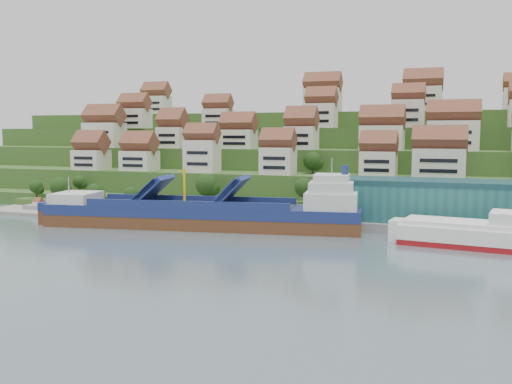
% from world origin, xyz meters
% --- Properties ---
extents(ground, '(300.00, 300.00, 0.00)m').
position_xyz_m(ground, '(0.00, 0.00, 0.00)').
color(ground, slate).
rests_on(ground, ground).
extents(quay, '(180.00, 14.00, 2.20)m').
position_xyz_m(quay, '(20.00, 15.00, 1.10)').
color(quay, gray).
rests_on(quay, ground).
extents(pebble_beach, '(45.00, 20.00, 1.00)m').
position_xyz_m(pebble_beach, '(-58.00, 12.00, 0.50)').
color(pebble_beach, gray).
rests_on(pebble_beach, ground).
extents(hillside, '(260.00, 128.00, 31.00)m').
position_xyz_m(hillside, '(0.00, 103.55, 10.66)').
color(hillside, '#2D4C1E').
rests_on(hillside, ground).
extents(hillside_village, '(155.17, 63.50, 28.76)m').
position_xyz_m(hillside_village, '(0.82, 60.51, 24.28)').
color(hillside_village, silver).
rests_on(hillside_village, ground).
extents(hillside_trees, '(145.98, 62.54, 28.84)m').
position_xyz_m(hillside_trees, '(-13.39, 39.75, 14.31)').
color(hillside_trees, '#204115').
rests_on(hillside_trees, ground).
extents(warehouse, '(60.00, 15.00, 10.00)m').
position_xyz_m(warehouse, '(52.00, 17.00, 7.20)').
color(warehouse, '#246361').
rests_on(warehouse, quay).
extents(flagpole, '(1.28, 0.16, 8.00)m').
position_xyz_m(flagpole, '(18.11, 10.00, 6.88)').
color(flagpole, gray).
rests_on(flagpole, quay).
extents(beach_huts, '(14.40, 3.70, 2.20)m').
position_xyz_m(beach_huts, '(-60.00, 10.75, 2.10)').
color(beach_huts, white).
rests_on(beach_huts, pebble_beach).
extents(cargo_ship, '(79.10, 23.75, 17.34)m').
position_xyz_m(cargo_ship, '(-7.09, 1.55, 3.30)').
color(cargo_ship, brown).
rests_on(cargo_ship, ground).
extents(second_ship, '(29.88, 14.36, 8.33)m').
position_xyz_m(second_ship, '(54.09, -0.83, 2.51)').
color(second_ship, maroon).
rests_on(second_ship, ground).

